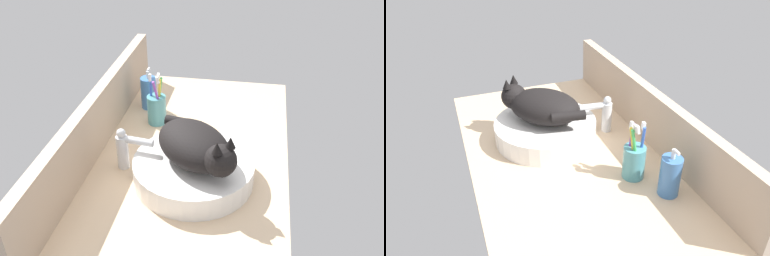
# 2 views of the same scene
# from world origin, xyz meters

# --- Properties ---
(ground_plane) EXTENTS (1.13, 0.63, 0.04)m
(ground_plane) POSITION_xyz_m (0.00, 0.00, -0.02)
(ground_plane) COLOR #D1B28E
(backsplash_panel) EXTENTS (1.13, 0.04, 0.19)m
(backsplash_panel) POSITION_xyz_m (0.00, 0.30, 0.09)
(backsplash_panel) COLOR tan
(backsplash_panel) RESTS_ON ground_plane
(sink_basin) EXTENTS (0.35, 0.35, 0.07)m
(sink_basin) POSITION_xyz_m (-0.12, -0.04, 0.03)
(sink_basin) COLOR white
(sink_basin) RESTS_ON ground_plane
(cat) EXTENTS (0.30, 0.30, 0.14)m
(cat) POSITION_xyz_m (-0.13, -0.05, 0.13)
(cat) COLOR black
(cat) RESTS_ON sink_basin
(faucet) EXTENTS (0.04, 0.12, 0.14)m
(faucet) POSITION_xyz_m (-0.10, 0.17, 0.07)
(faucet) COLOR silver
(faucet) RESTS_ON ground_plane
(soap_dispenser) EXTENTS (0.06, 0.06, 0.15)m
(soap_dispenser) POSITION_xyz_m (0.29, 0.20, 0.06)
(soap_dispenser) COLOR #3F72B2
(soap_dispenser) RESTS_ON ground_plane
(toothbrush_cup) EXTENTS (0.07, 0.07, 0.19)m
(toothbrush_cup) POSITION_xyz_m (0.18, 0.14, 0.06)
(toothbrush_cup) COLOR teal
(toothbrush_cup) RESTS_ON ground_plane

